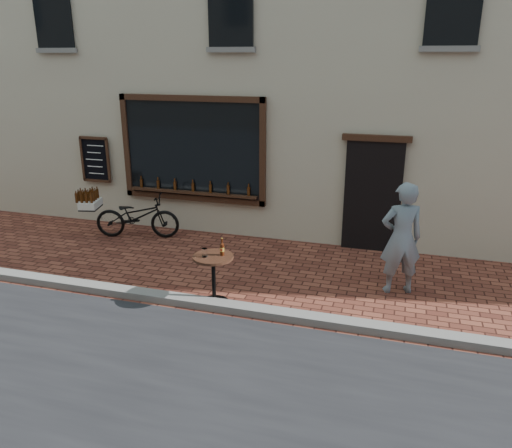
# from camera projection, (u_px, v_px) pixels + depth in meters

# --- Properties ---
(ground) EXTENTS (90.00, 90.00, 0.00)m
(ground) POSITION_uv_depth(u_px,v_px,m) (222.00, 316.00, 7.53)
(ground) COLOR #50231A
(ground) RESTS_ON ground
(kerb) EXTENTS (90.00, 0.25, 0.12)m
(kerb) POSITION_uv_depth(u_px,v_px,m) (226.00, 306.00, 7.70)
(kerb) COLOR slate
(kerb) RESTS_ON ground
(shop_building) EXTENTS (28.00, 6.20, 10.00)m
(shop_building) POSITION_uv_depth(u_px,v_px,m) (312.00, 0.00, 11.84)
(shop_building) COLOR #BAB092
(shop_building) RESTS_ON ground
(cargo_bicycle) EXTENTS (2.16, 1.06, 1.01)m
(cargo_bicycle) POSITION_uv_depth(u_px,v_px,m) (136.00, 216.00, 10.69)
(cargo_bicycle) COLOR black
(cargo_bicycle) RESTS_ON ground
(bistro_table) EXTENTS (0.64, 0.64, 1.09)m
(bistro_table) POSITION_uv_depth(u_px,v_px,m) (214.00, 270.00, 7.73)
(bistro_table) COLOR black
(bistro_table) RESTS_ON ground
(pedestrian) EXTENTS (0.79, 0.65, 1.87)m
(pedestrian) POSITION_uv_depth(u_px,v_px,m) (401.00, 238.00, 8.04)
(pedestrian) COLOR slate
(pedestrian) RESTS_ON ground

